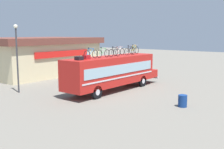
# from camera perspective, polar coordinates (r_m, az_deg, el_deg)

# --- Properties ---
(ground_plane) EXTENTS (120.00, 120.00, 0.00)m
(ground_plane) POSITION_cam_1_polar(r_m,az_deg,el_deg) (25.41, -0.12, -3.34)
(ground_plane) COLOR slate
(bus) EXTENTS (11.79, 2.49, 3.14)m
(bus) POSITION_cam_1_polar(r_m,az_deg,el_deg) (25.25, 0.16, 0.77)
(bus) COLOR red
(bus) RESTS_ON ground
(luggage_bag_1) EXTENTS (0.54, 0.52, 0.29)m
(luggage_bag_1) POSITION_cam_1_polar(r_m,az_deg,el_deg) (21.72, -6.79, 3.34)
(luggage_bag_1) COLOR black
(luggage_bag_1) RESTS_ON bus
(luggage_bag_2) EXTENTS (0.52, 0.45, 0.33)m
(luggage_bag_2) POSITION_cam_1_polar(r_m,az_deg,el_deg) (22.40, -5.26, 3.58)
(luggage_bag_2) COLOR maroon
(luggage_bag_2) RESTS_ON bus
(rooftop_bicycle_1) EXTENTS (1.68, 0.44, 0.91)m
(rooftop_bicycle_1) POSITION_cam_1_polar(r_m,az_deg,el_deg) (22.97, -4.35, 4.24)
(rooftop_bicycle_1) COLOR black
(rooftop_bicycle_1) RESTS_ON bus
(rooftop_bicycle_2) EXTENTS (1.70, 0.44, 0.90)m
(rooftop_bicycle_2) POSITION_cam_1_polar(r_m,az_deg,el_deg) (23.91, -1.85, 4.41)
(rooftop_bicycle_2) COLOR black
(rooftop_bicycle_2) RESTS_ON bus
(rooftop_bicycle_3) EXTENTS (1.67, 0.44, 0.91)m
(rooftop_bicycle_3) POSITION_cam_1_polar(r_m,az_deg,el_deg) (24.81, 0.52, 4.57)
(rooftop_bicycle_3) COLOR black
(rooftop_bicycle_3) RESTS_ON bus
(rooftop_bicycle_4) EXTENTS (1.70, 0.44, 0.88)m
(rooftop_bicycle_4) POSITION_cam_1_polar(r_m,az_deg,el_deg) (26.15, 1.43, 4.75)
(rooftop_bicycle_4) COLOR black
(rooftop_bicycle_4) RESTS_ON bus
(rooftop_bicycle_5) EXTENTS (1.76, 0.44, 0.92)m
(rooftop_bicycle_5) POSITION_cam_1_polar(r_m,az_deg,el_deg) (26.97, 3.71, 4.87)
(rooftop_bicycle_5) COLOR black
(rooftop_bicycle_5) RESTS_ON bus
(rooftop_bicycle_6) EXTENTS (1.67, 0.44, 0.95)m
(rooftop_bicycle_6) POSITION_cam_1_polar(r_m,az_deg,el_deg) (28.40, 4.58, 5.06)
(rooftop_bicycle_6) COLOR black
(rooftop_bicycle_6) RESTS_ON bus
(roadside_building) EXTENTS (14.25, 10.50, 4.67)m
(roadside_building) POSITION_cam_1_polar(r_m,az_deg,el_deg) (36.96, -15.09, 3.80)
(roadside_building) COLOR beige
(roadside_building) RESTS_ON ground
(trash_bin) EXTENTS (0.63, 0.63, 0.87)m
(trash_bin) POSITION_cam_1_polar(r_m,az_deg,el_deg) (20.43, 14.31, -5.29)
(trash_bin) COLOR navy
(trash_bin) RESTS_ON ground
(street_lamp) EXTENTS (0.35, 0.35, 5.96)m
(street_lamp) POSITION_cam_1_polar(r_m,az_deg,el_deg) (25.47, -18.98, 4.53)
(street_lamp) COLOR #38383D
(street_lamp) RESTS_ON ground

